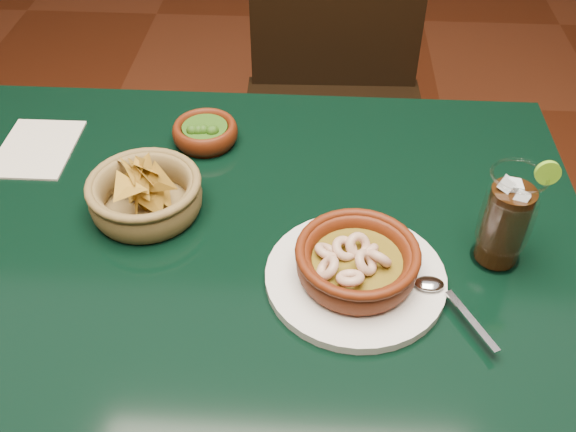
# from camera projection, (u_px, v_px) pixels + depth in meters

# --- Properties ---
(dining_table) EXTENTS (1.20, 0.80, 0.75)m
(dining_table) POSITION_uv_depth(u_px,v_px,m) (203.00, 276.00, 1.04)
(dining_table) COLOR black
(dining_table) RESTS_ON ground
(dining_chair) EXTENTS (0.47, 0.47, 1.00)m
(dining_chair) POSITION_uv_depth(u_px,v_px,m) (335.00, 98.00, 1.63)
(dining_chair) COLOR black
(dining_chair) RESTS_ON ground
(shrimp_plate) EXTENTS (0.30, 0.25, 0.08)m
(shrimp_plate) POSITION_uv_depth(u_px,v_px,m) (357.00, 266.00, 0.88)
(shrimp_plate) COLOR silver
(shrimp_plate) RESTS_ON dining_table
(chip_basket) EXTENTS (0.21, 0.21, 0.13)m
(chip_basket) POSITION_uv_depth(u_px,v_px,m) (145.00, 194.00, 0.99)
(chip_basket) COLOR olive
(chip_basket) RESTS_ON dining_table
(guacamole_ramekin) EXTENTS (0.13, 0.13, 0.05)m
(guacamole_ramekin) POSITION_uv_depth(u_px,v_px,m) (205.00, 132.00, 1.13)
(guacamole_ramekin) COLOR #491808
(guacamole_ramekin) RESTS_ON dining_table
(cola_drink) EXTENTS (0.15, 0.15, 0.18)m
(cola_drink) POSITION_uv_depth(u_px,v_px,m) (506.00, 219.00, 0.88)
(cola_drink) COLOR white
(cola_drink) RESTS_ON dining_table
(glass_ashtray) EXTENTS (0.13, 0.13, 0.03)m
(glass_ashtray) POSITION_uv_depth(u_px,v_px,m) (128.00, 178.00, 1.05)
(glass_ashtray) COLOR white
(glass_ashtray) RESTS_ON dining_table
(paper_menu) EXTENTS (0.13, 0.17, 0.00)m
(paper_menu) POSITION_uv_depth(u_px,v_px,m) (37.00, 148.00, 1.13)
(paper_menu) COLOR beige
(paper_menu) RESTS_ON dining_table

